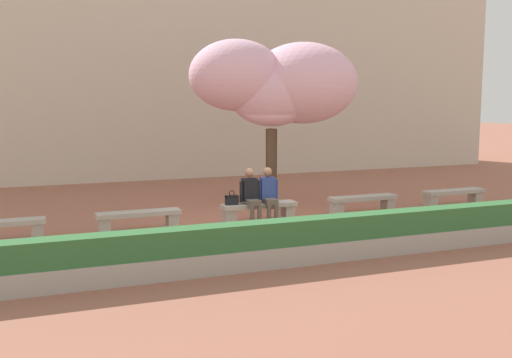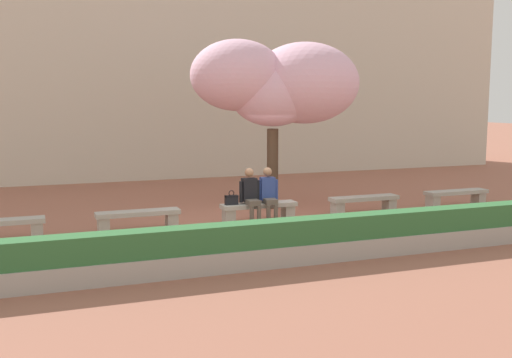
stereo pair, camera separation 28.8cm
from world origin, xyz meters
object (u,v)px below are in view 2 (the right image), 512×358
Objects in this scene: stone_bench_near_east at (364,202)px; cherry_tree_main at (279,84)px; handbag at (231,199)px; person_seated_right at (269,192)px; stone_bench_east_end at (456,196)px; stone_bench_center at (259,209)px; stone_bench_near_west at (138,217)px; person_seated_left at (251,194)px.

cherry_tree_main reaches higher than stone_bench_near_east.
handbag is (-3.54, 0.02, 0.27)m from stone_bench_near_east.
stone_bench_east_end is at bearing 0.56° from person_seated_right.
stone_bench_east_end is 1.43× the size of person_seated_right.
person_seated_right is at bearing -13.39° from stone_bench_center.
stone_bench_center is 3.61m from cherry_tree_main.
cherry_tree_main is (1.86, 1.62, 2.72)m from handbag.
person_seated_right is 3.24m from cherry_tree_main.
stone_bench_near_west is 5.72m from stone_bench_near_east.
person_seated_right is at bearing -119.51° from cherry_tree_main.
stone_bench_center is at bearing -125.81° from cherry_tree_main.
handbag reaches higher than stone_bench_near_east.
stone_bench_near_west is 1.00× the size of stone_bench_near_east.
stone_bench_east_end is (2.86, 0.00, 0.00)m from stone_bench_near_east.
cherry_tree_main reaches higher than person_seated_right.
stone_bench_center is at bearing 180.00° from stone_bench_east_end.
person_seated_left is at bearing -1.17° from stone_bench_near_west.
person_seated_right reaches higher than stone_bench_near_west.
stone_bench_center is at bearing 180.00° from stone_bench_near_east.
person_seated_left is (-5.95, -0.05, 0.39)m from stone_bench_east_end.
stone_bench_center and stone_bench_east_end have the same top height.
person_seated_right reaches higher than stone_bench_near_east.
cherry_tree_main is (4.04, 1.63, 3.00)m from stone_bench_near_west.
person_seated_left is at bearing -129.85° from cherry_tree_main.
handbag is at bearing 179.75° from stone_bench_near_east.
person_seated_right is at bearing -179.44° from stone_bench_east_end.
stone_bench_east_end is at bearing 0.00° from stone_bench_near_west.
stone_bench_center and stone_bench_near_east have the same top height.
cherry_tree_main is at bearing 60.49° from person_seated_right.
cherry_tree_main is at bearing 160.24° from stone_bench_east_end.
stone_bench_near_west is 2.66m from person_seated_left.
stone_bench_near_east is 3.80m from cherry_tree_main.
stone_bench_center is 0.41× the size of cherry_tree_main.
cherry_tree_main is (-4.54, 1.63, 3.00)m from stone_bench_east_end.
stone_bench_near_east is at bearing 0.00° from stone_bench_center.
person_seated_right is (0.45, 0.00, 0.00)m from person_seated_left.
person_seated_left is (-3.09, -0.05, 0.39)m from stone_bench_near_east.
person_seated_right reaches higher than stone_bench_center.
stone_bench_east_end is (5.72, 0.00, 0.00)m from stone_bench_center.
handbag is (-0.68, 0.02, 0.27)m from stone_bench_center.
person_seated_left reaches higher than handbag.
handbag reaches higher than stone_bench_center.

